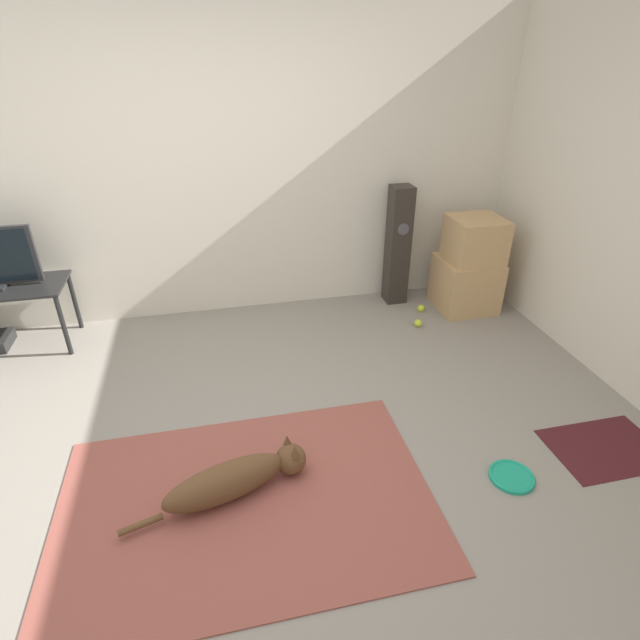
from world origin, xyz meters
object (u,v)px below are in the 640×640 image
at_px(tennis_ball_by_boxes, 418,323).
at_px(tennis_ball_near_speaker, 421,308).
at_px(floor_speaker, 398,246).
at_px(dog, 237,478).
at_px(cardboard_box_lower, 465,284).
at_px(cardboard_box_upper, 475,240).
at_px(frisbee, 512,476).

bearing_deg(tennis_ball_by_boxes, tennis_ball_near_speaker, 61.88).
bearing_deg(floor_speaker, tennis_ball_near_speaker, -60.59).
height_order(dog, tennis_ball_by_boxes, dog).
bearing_deg(cardboard_box_lower, tennis_ball_near_speaker, -178.99).
height_order(cardboard_box_lower, cardboard_box_upper, cardboard_box_upper).
bearing_deg(floor_speaker, cardboard_box_upper, -26.36).
xyz_separation_m(frisbee, tennis_ball_by_boxes, (0.15, 1.73, 0.02)).
bearing_deg(frisbee, cardboard_box_lower, 70.62).
bearing_deg(cardboard_box_upper, tennis_ball_near_speaker, 178.78).
distance_m(dog, cardboard_box_upper, 2.88).
xyz_separation_m(dog, cardboard_box_upper, (2.23, 1.74, 0.54)).
xyz_separation_m(cardboard_box_upper, tennis_ball_near_speaker, (-0.43, 0.01, -0.62)).
relative_size(dog, tennis_ball_by_boxes, 15.01).
bearing_deg(tennis_ball_by_boxes, cardboard_box_lower, 25.38).
height_order(dog, frisbee, dog).
bearing_deg(cardboard_box_upper, dog, -141.92).
relative_size(cardboard_box_lower, cardboard_box_upper, 1.14).
bearing_deg(dog, tennis_ball_near_speaker, 44.30).
distance_m(frisbee, tennis_ball_near_speaker, 2.00).
bearing_deg(cardboard_box_lower, frisbee, -109.38).
distance_m(frisbee, floor_speaker, 2.33).
bearing_deg(tennis_ball_by_boxes, floor_speaker, 92.62).
bearing_deg(frisbee, tennis_ball_near_speaker, 81.75).
xyz_separation_m(frisbee, floor_speaker, (0.13, 2.26, 0.53)).
relative_size(cardboard_box_lower, tennis_ball_near_speaker, 7.54).
bearing_deg(dog, frisbee, -8.58).
bearing_deg(floor_speaker, tennis_ball_by_boxes, -87.38).
distance_m(floor_speaker, tennis_ball_near_speaker, 0.60).
bearing_deg(tennis_ball_near_speaker, cardboard_box_upper, -1.22).
xyz_separation_m(frisbee, cardboard_box_lower, (0.70, 1.99, 0.22)).
bearing_deg(tennis_ball_by_boxes, cardboard_box_upper, 23.31).
height_order(dog, tennis_ball_near_speaker, dog).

